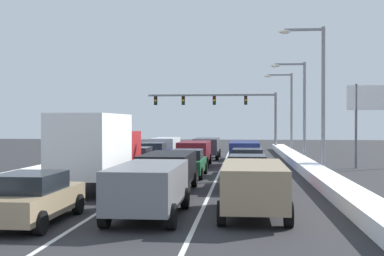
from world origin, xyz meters
name	(u,v)px	position (x,y,z in m)	size (l,w,h in m)	color
ground_plane	(186,178)	(0.00, 18.48, 0.00)	(120.14, 120.14, 0.00)	#28282B
lane_stripe_between_right_lane_and_center_lane	(221,170)	(1.70, 23.10, 0.00)	(0.14, 50.83, 0.01)	silver
lane_stripe_between_center_lane_and_left_lane	(167,169)	(-1.70, 23.10, 0.00)	(0.14, 50.83, 0.01)	silver
snow_bank_right_shoulder	(306,166)	(7.00, 23.10, 0.27)	(1.25, 50.83, 0.55)	white
snow_bank_left_shoulder	(86,163)	(-7.00, 23.10, 0.35)	(1.83, 50.83, 0.70)	white
suv_tan_right_lane_nearest	(254,184)	(3.43, 7.57, 1.02)	(2.16, 4.90, 1.67)	#937F60
sedan_red_right_lane_second	(247,171)	(3.30, 14.47, 0.76)	(2.00, 4.50, 1.51)	maroon
sedan_white_right_lane_third	(247,162)	(3.34, 20.08, 0.76)	(2.00, 4.50, 1.51)	silver
suv_navy_right_lane_fourth	(244,151)	(3.19, 25.82, 1.02)	(2.16, 4.90, 1.67)	navy
sedan_silver_right_lane_fifth	(245,150)	(3.28, 31.78, 0.76)	(2.00, 4.50, 1.51)	#B7BABF
suv_gray_center_lane_nearest	(149,186)	(0.14, 6.94, 1.02)	(2.16, 4.90, 1.67)	slate
suv_black_center_lane_second	(169,168)	(-0.11, 12.86, 1.02)	(2.16, 4.90, 1.67)	black
sedan_green_center_lane_third	(187,163)	(0.03, 18.93, 0.76)	(2.00, 4.50, 1.51)	#1E5633
suv_maroon_center_lane_fourth	(194,151)	(-0.23, 25.83, 1.02)	(2.16, 4.90, 1.67)	maroon
suv_charcoal_center_lane_fifth	(207,146)	(0.12, 32.76, 1.02)	(2.16, 4.90, 1.67)	#38383D
sedan_tan_left_lane_nearest	(32,198)	(-3.17, 5.73, 0.76)	(2.00, 4.50, 1.51)	#937F60
box_truck_left_lane_second	(98,147)	(-3.28, 12.98, 1.90)	(2.53, 7.20, 3.36)	maroon
sedan_white_left_lane_third	(136,160)	(-3.28, 21.03, 0.76)	(2.00, 4.50, 1.51)	silver
sedan_navy_left_lane_fourth	(153,153)	(-3.41, 27.67, 0.76)	(2.00, 4.50, 1.51)	navy
suv_silver_left_lane_fifth	(165,145)	(-3.50, 34.01, 1.02)	(2.16, 4.90, 1.67)	#B7BABF
traffic_light_gantry	(226,105)	(1.31, 46.19, 4.89)	(14.00, 0.47, 6.20)	slate
street_lamp_right_near	(317,87)	(7.32, 20.79, 5.04)	(2.66, 0.36, 8.47)	gray
street_lamp_right_mid	(299,102)	(7.33, 30.04, 4.56)	(2.66, 0.36, 7.54)	gray
street_lamp_right_far	(287,105)	(7.25, 39.28, 4.58)	(2.66, 0.36, 7.59)	gray
roadside_sign_right	(372,107)	(11.43, 25.07, 4.02)	(3.20, 0.16, 5.50)	#59595B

